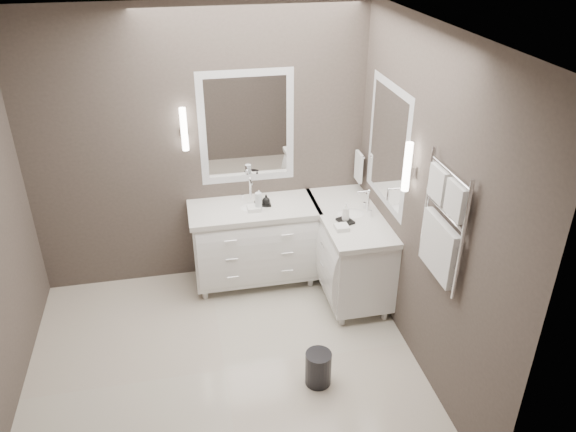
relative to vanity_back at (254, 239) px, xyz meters
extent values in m
cube|color=beige|center=(-0.45, -1.23, -0.49)|extent=(3.20, 3.00, 0.01)
cube|color=white|center=(-0.45, -1.23, 2.22)|extent=(3.20, 3.00, 0.01)
cube|color=#4A413B|center=(-0.45, 0.28, 0.86)|extent=(3.20, 0.01, 2.70)
cube|color=#4A413B|center=(-0.45, -2.73, 0.86)|extent=(3.20, 0.01, 2.70)
cube|color=#4A413B|center=(1.15, -1.23, 0.86)|extent=(0.01, 3.00, 2.70)
cube|color=white|center=(0.00, 0.00, -0.04)|extent=(1.20, 0.55, 0.70)
cube|color=silver|center=(0.00, 0.00, 0.34)|extent=(1.24, 0.59, 0.05)
ellipsoid|color=white|center=(0.00, 0.00, 0.32)|extent=(0.36, 0.28, 0.12)
cylinder|color=white|center=(0.00, 0.16, 0.47)|extent=(0.02, 0.02, 0.22)
cube|color=white|center=(0.88, -0.33, -0.04)|extent=(0.55, 1.20, 0.70)
cube|color=silver|center=(0.88, -0.33, 0.34)|extent=(0.59, 1.24, 0.05)
ellipsoid|color=white|center=(0.88, -0.33, 0.32)|extent=(0.36, 0.28, 0.12)
cylinder|color=white|center=(1.04, -0.33, 0.47)|extent=(0.02, 0.02, 0.22)
cube|color=white|center=(0.00, 0.26, 1.06)|extent=(0.90, 0.02, 1.10)
cube|color=white|center=(0.00, 0.26, 1.06)|extent=(0.77, 0.02, 0.96)
cube|color=white|center=(1.14, -0.43, 1.06)|extent=(0.02, 0.90, 1.10)
cube|color=white|center=(1.14, -0.43, 1.06)|extent=(0.02, 0.90, 0.96)
cube|color=white|center=(-0.58, 0.20, 1.06)|extent=(0.05, 0.05, 0.10)
cylinder|color=white|center=(-0.58, 0.20, 1.11)|extent=(0.06, 0.06, 0.40)
cube|color=white|center=(1.08, -1.01, 1.06)|extent=(0.05, 0.05, 0.10)
cylinder|color=white|center=(1.08, -1.01, 1.11)|extent=(0.06, 0.06, 0.40)
cylinder|color=white|center=(1.10, 0.13, 0.76)|extent=(0.02, 0.22, 0.02)
cube|color=white|center=(1.08, 0.13, 0.62)|extent=(0.03, 0.17, 0.30)
cylinder|color=white|center=(1.10, -1.90, 0.96)|extent=(0.03, 0.03, 0.90)
cylinder|color=white|center=(1.10, -1.35, 0.96)|extent=(0.03, 0.03, 0.90)
cube|color=white|center=(1.10, -1.76, 1.19)|extent=(0.06, 0.22, 0.24)
cube|color=white|center=(1.10, -1.50, 1.19)|extent=(0.06, 0.22, 0.24)
cube|color=white|center=(1.10, -1.63, 0.75)|extent=(0.06, 0.46, 0.42)
cylinder|color=black|center=(0.27, -1.51, -0.34)|extent=(0.23, 0.23, 0.29)
cube|color=black|center=(0.09, 0.01, 0.38)|extent=(0.15, 0.12, 0.02)
cube|color=black|center=(0.78, -0.47, 0.38)|extent=(0.16, 0.18, 0.02)
cylinder|color=silver|center=(0.04, -0.08, 0.45)|extent=(0.06, 0.06, 0.18)
imported|color=white|center=(0.06, 0.03, 0.45)|extent=(0.06, 0.06, 0.12)
imported|color=black|center=(0.12, -0.02, 0.44)|extent=(0.08, 0.08, 0.10)
imported|color=white|center=(0.78, -0.47, 0.47)|extent=(0.07, 0.07, 0.17)
camera|label=1|loc=(-0.64, -4.72, 2.87)|focal=35.00mm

